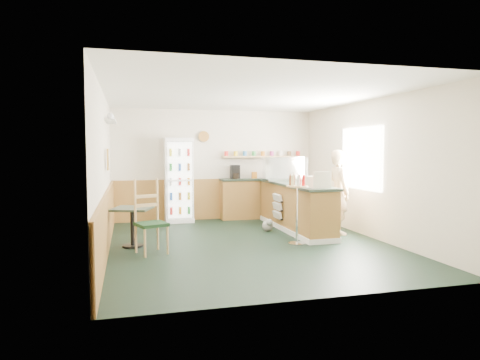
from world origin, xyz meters
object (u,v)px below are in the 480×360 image
object	(u,v)px
drinks_fridge	(179,180)
shopkeeper	(339,192)
cash_register	(317,182)
cafe_table	(132,219)
condiment_stand	(297,199)
display_case	(285,169)
cafe_chair	(151,214)

from	to	relation	value
drinks_fridge	shopkeeper	bearing A→B (deg)	-37.58
cash_register	cafe_table	bearing A→B (deg)	173.14
shopkeeper	condiment_stand	xyz separation A→B (m)	(-1.20, -0.69, -0.03)
display_case	cafe_table	size ratio (longest dim) A/B	1.17
display_case	cafe_table	distance (m)	3.76
shopkeeper	cafe_chair	world-z (taller)	shopkeeper
drinks_fridge	cash_register	world-z (taller)	drinks_fridge
drinks_fridge	cash_register	bearing A→B (deg)	-50.39
condiment_stand	cafe_table	world-z (taller)	condiment_stand
cash_register	cafe_chair	xyz separation A→B (m)	(-3.10, -0.17, -0.47)
shopkeeper	condiment_stand	distance (m)	1.38
shopkeeper	cafe_chair	size ratio (longest dim) A/B	1.39
cafe_chair	cash_register	bearing A→B (deg)	-16.49
drinks_fridge	shopkeeper	world-z (taller)	drinks_fridge
drinks_fridge	display_case	bearing A→B (deg)	-24.48
shopkeeper	display_case	bearing A→B (deg)	31.55
display_case	condiment_stand	size ratio (longest dim) A/B	0.75
cafe_table	cash_register	bearing A→B (deg)	-5.26
display_case	cafe_table	world-z (taller)	display_case
drinks_fridge	cafe_table	distance (m)	2.74
drinks_fridge	shopkeeper	size ratio (longest dim) A/B	1.17
display_case	condiment_stand	distance (m)	2.06
display_case	condiment_stand	world-z (taller)	display_case
drinks_fridge	cafe_chair	distance (m)	3.08
shopkeeper	cafe_chair	xyz separation A→B (m)	(-3.80, -0.64, -0.22)
cash_register	cafe_table	distance (m)	3.47
drinks_fridge	cafe_chair	world-z (taller)	drinks_fridge
cafe_table	condiment_stand	bearing A→B (deg)	-10.37
cafe_table	cafe_chair	xyz separation A→B (m)	(0.30, -0.49, 0.15)
cash_register	cafe_chair	size ratio (longest dim) A/B	0.31
cash_register	cafe_table	size ratio (longest dim) A/B	0.48
drinks_fridge	condiment_stand	distance (m)	3.50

